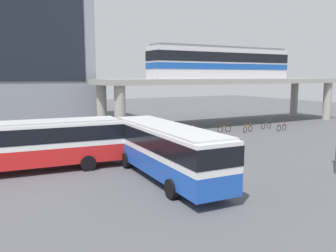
# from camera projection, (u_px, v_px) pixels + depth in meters

# --- Properties ---
(ground_plane) EXTENTS (120.00, 120.00, 0.00)m
(ground_plane) POSITION_uv_depth(u_px,v_px,m) (136.00, 144.00, 31.44)
(ground_plane) COLOR #515156
(elevated_platform) EXTENTS (32.69, 7.39, 5.72)m
(elevated_platform) POSITION_uv_depth(u_px,v_px,m) (227.00, 84.00, 43.51)
(elevated_platform) COLOR #9E9B93
(elevated_platform) RESTS_ON ground_plane
(train) EXTENTS (19.06, 2.96, 3.84)m
(train) POSITION_uv_depth(u_px,v_px,m) (222.00, 62.00, 42.74)
(train) COLOR silver
(train) RESTS_ON elevated_platform
(bus_main) EXTENTS (3.01, 11.11, 3.22)m
(bus_main) POSITION_uv_depth(u_px,v_px,m) (166.00, 146.00, 20.42)
(bus_main) COLOR #1E4CB2
(bus_main) RESTS_ON ground_plane
(bus_secondary) EXTENTS (11.20, 3.36, 3.22)m
(bus_secondary) POSITION_uv_depth(u_px,v_px,m) (35.00, 141.00, 22.17)
(bus_secondary) COLOR red
(bus_secondary) RESTS_ON ground_plane
(bicycle_red) EXTENTS (1.77, 0.39, 1.04)m
(bicycle_red) POSITION_uv_depth(u_px,v_px,m) (282.00, 127.00, 39.07)
(bicycle_red) COLOR black
(bicycle_red) RESTS_ON ground_plane
(bicycle_silver) EXTENTS (1.67, 0.76, 1.04)m
(bicycle_silver) POSITION_uv_depth(u_px,v_px,m) (188.00, 131.00, 36.53)
(bicycle_silver) COLOR black
(bicycle_silver) RESTS_ON ground_plane
(bicycle_brown) EXTENTS (1.79, 0.06, 1.04)m
(bicycle_brown) POSITION_uv_depth(u_px,v_px,m) (224.00, 129.00, 38.06)
(bicycle_brown) COLOR black
(bicycle_brown) RESTS_ON ground_plane
(bicycle_black) EXTENTS (1.79, 0.06, 1.04)m
(bicycle_black) POSITION_uv_depth(u_px,v_px,m) (185.00, 135.00, 33.88)
(bicycle_black) COLOR black
(bicycle_black) RESTS_ON ground_plane
(bicycle_green) EXTENTS (1.78, 0.33, 1.04)m
(bicycle_green) POSITION_uv_depth(u_px,v_px,m) (266.00, 126.00, 40.64)
(bicycle_green) COLOR black
(bicycle_green) RESTS_ON ground_plane
(bicycle_orange) EXTENTS (1.72, 0.61, 1.04)m
(bicycle_orange) POSITION_uv_depth(u_px,v_px,m) (248.00, 129.00, 38.10)
(bicycle_orange) COLOR black
(bicycle_orange) RESTS_ON ground_plane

